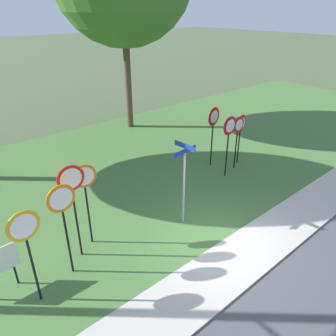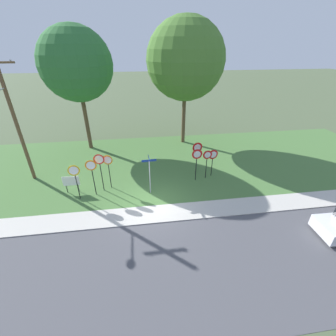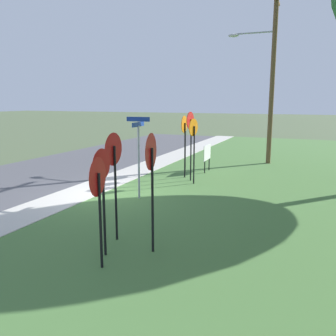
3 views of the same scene
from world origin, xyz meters
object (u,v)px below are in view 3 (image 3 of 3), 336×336
Objects in this scene: yield_sign_far_left at (114,160)px; utility_pole at (270,66)px; street_name_post at (139,150)px; yield_sign_far_right at (98,187)px; stop_sign_far_left at (184,133)px; notice_board at (207,154)px; yield_sign_near_right at (151,164)px; stop_sign_near_right at (190,131)px; stop_sign_far_center at (194,137)px; yield_sign_near_left at (102,177)px; stop_sign_near_left at (185,132)px.

utility_pole is (-12.25, 1.87, 3.04)m from yield_sign_far_left.
yield_sign_far_left is 3.69m from street_name_post.
yield_sign_far_right is 0.81× the size of street_name_post.
stop_sign_far_left is 3.74m from street_name_post.
yield_sign_far_right reaches higher than notice_board.
yield_sign_near_right is at bearing 12.84° from stop_sign_far_left.
yield_sign_far_left is at bearing -8.69° from utility_pole.
stop_sign_near_right is 1.27× the size of yield_sign_far_right.
street_name_post is at bearing -170.39° from yield_sign_far_right.
stop_sign_far_left is 6.49m from utility_pole.
yield_sign_far_right is at bearing -5.89° from utility_pole.
yield_sign_near_right is at bearing 7.81° from notice_board.
stop_sign_far_center is 6.66m from yield_sign_near_right.
yield_sign_far_right is at bearing 18.51° from yield_sign_far_left.
yield_sign_near_left is 4.56m from street_name_post.
utility_pole is (-13.10, 1.66, 3.25)m from yield_sign_near_left.
street_name_post is at bearing -163.42° from yield_sign_near_left.
utility_pole is at bearing 136.42° from stop_sign_near_left.
utility_pole is (-6.01, 2.02, 3.10)m from stop_sign_far_center.
yield_sign_far_left is 0.93× the size of street_name_post.
yield_sign_near_left is 0.90× the size of yield_sign_far_left.
yield_sign_near_right reaches higher than notice_board.
street_name_post is at bearing -19.05° from utility_pole.
stop_sign_near_left is 1.14× the size of yield_sign_far_right.
stop_sign_near_right is at bearing 21.62° from stop_sign_near_left.
yield_sign_near_right is (7.04, 1.53, -0.09)m from stop_sign_near_right.
yield_sign_near_left is at bearing -65.28° from yield_sign_near_right.
stop_sign_far_center reaches higher than yield_sign_far_right.
yield_sign_near_right is 4.42m from street_name_post.
stop_sign_near_left is 1.68m from stop_sign_near_right.
yield_sign_far_right is 5.14m from street_name_post.
stop_sign_near_right reaches higher than yield_sign_far_right.
street_name_post reaches higher than stop_sign_far_center.
yield_sign_near_left is 9.75m from notice_board.
stop_sign_far_left is at bearing -179.85° from yield_sign_far_right.
utility_pole reaches higher than yield_sign_near_right.
stop_sign_far_left is 1.02× the size of stop_sign_far_center.
utility_pole is at bearing 161.56° from stop_sign_near_right.
stop_sign_far_center reaches higher than yield_sign_far_left.
yield_sign_far_right is at bearing 10.75° from stop_sign_near_right.
stop_sign_near_right reaches higher than stop_sign_far_center.
stop_sign_far_center is 0.28× the size of utility_pole.
notice_board is at bearing -178.69° from stop_sign_near_right.
stop_sign_far_center is at bearing 155.91° from street_name_post.
utility_pole reaches higher than yield_sign_near_left.
stop_sign_far_left is at bearing 12.83° from stop_sign_near_left.
street_name_post is (-3.80, -2.24, -0.32)m from yield_sign_near_right.
stop_sign_near_right is 0.61m from stop_sign_far_center.
yield_sign_near_left is 0.88× the size of yield_sign_near_right.
stop_sign_near_right is 7.62m from yield_sign_near_left.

